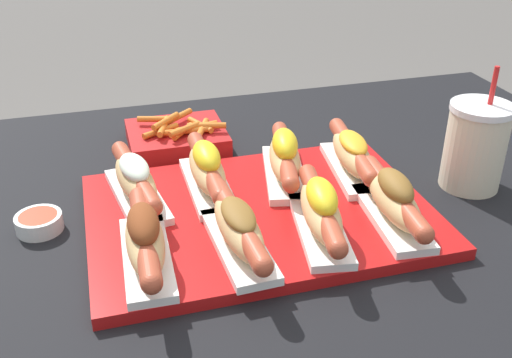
# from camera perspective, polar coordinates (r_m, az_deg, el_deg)

# --- Properties ---
(serving_tray) EXTENTS (0.50, 0.35, 0.02)m
(serving_tray) POSITION_cam_1_polar(r_m,az_deg,el_deg) (0.89, 0.35, -3.36)
(serving_tray) COLOR #B71414
(serving_tray) RESTS_ON patio_table
(hot_dog_0) EXTENTS (0.07, 0.22, 0.08)m
(hot_dog_0) POSITION_cam_1_polar(r_m,az_deg,el_deg) (0.77, -10.54, -5.66)
(hot_dog_0) COLOR white
(hot_dog_0) RESTS_ON serving_tray
(hot_dog_1) EXTENTS (0.07, 0.22, 0.06)m
(hot_dog_1) POSITION_cam_1_polar(r_m,az_deg,el_deg) (0.78, -1.69, -4.70)
(hot_dog_1) COLOR white
(hot_dog_1) RESTS_ON serving_tray
(hot_dog_2) EXTENTS (0.09, 0.22, 0.08)m
(hot_dog_2) POSITION_cam_1_polar(r_m,az_deg,el_deg) (0.82, 6.19, -3.04)
(hot_dog_2) COLOR white
(hot_dog_2) RESTS_ON serving_tray
(hot_dog_3) EXTENTS (0.08, 0.22, 0.07)m
(hot_dog_3) POSITION_cam_1_polar(r_m,az_deg,el_deg) (0.86, 12.98, -1.94)
(hot_dog_3) COLOR white
(hot_dog_3) RESTS_ON serving_tray
(hot_dog_4) EXTENTS (0.09, 0.22, 0.07)m
(hot_dog_4) POSITION_cam_1_polar(r_m,az_deg,el_deg) (0.91, -11.39, -0.12)
(hot_dog_4) COLOR white
(hot_dog_4) RESTS_ON serving_tray
(hot_dog_5) EXTENTS (0.06, 0.22, 0.08)m
(hot_dog_5) POSITION_cam_1_polar(r_m,az_deg,el_deg) (0.92, -4.68, 0.92)
(hot_dog_5) COLOR white
(hot_dog_5) RESTS_ON serving_tray
(hot_dog_6) EXTENTS (0.10, 0.22, 0.08)m
(hot_dog_6) POSITION_cam_1_polar(r_m,az_deg,el_deg) (0.96, 2.74, 2.06)
(hot_dog_6) COLOR white
(hot_dog_6) RESTS_ON serving_tray
(hot_dog_7) EXTENTS (0.08, 0.22, 0.06)m
(hot_dog_7) POSITION_cam_1_polar(r_m,az_deg,el_deg) (0.98, 9.13, 2.33)
(hot_dog_7) COLOR white
(hot_dog_7) RESTS_ON serving_tray
(sauce_bowl) EXTENTS (0.07, 0.07, 0.02)m
(sauce_bowl) POSITION_cam_1_polar(r_m,az_deg,el_deg) (0.92, -19.97, -3.87)
(sauce_bowl) COLOR silver
(sauce_bowl) RESTS_ON patio_table
(drink_cup) EXTENTS (0.10, 0.10, 0.20)m
(drink_cup) POSITION_cam_1_polar(r_m,az_deg,el_deg) (1.01, 20.15, 2.97)
(drink_cup) COLOR beige
(drink_cup) RESTS_ON patio_table
(fries_basket) EXTENTS (0.17, 0.15, 0.06)m
(fries_basket) POSITION_cam_1_polar(r_m,az_deg,el_deg) (1.11, -7.50, 4.00)
(fries_basket) COLOR #B21919
(fries_basket) RESTS_ON patio_table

